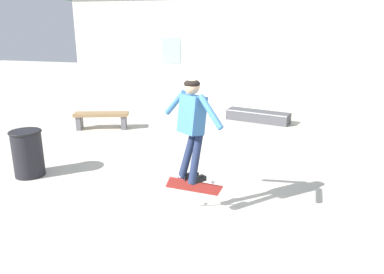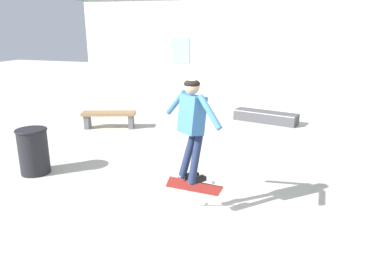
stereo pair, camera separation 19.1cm
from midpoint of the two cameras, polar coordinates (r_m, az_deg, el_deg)
name	(u,v)px [view 2 (the right image)]	position (r m, az deg, el deg)	size (l,w,h in m)	color
ground_plane	(149,229)	(5.29, -5.58, -13.82)	(40.00, 40.00, 0.00)	beige
building_backdrop	(255,45)	(13.44, 10.03, 13.58)	(13.71, 0.52, 5.09)	beige
park_bench	(109,117)	(10.22, -12.01, 3.06)	(1.46, 0.82, 0.44)	#99754C
skate_ledge	(266,117)	(10.88, 11.65, 3.03)	(1.87, 0.92, 0.30)	#4C4C51
trash_bin	(33,150)	(7.48, -22.34, -1.88)	(0.57, 0.57, 0.86)	black
skater	(192,121)	(5.12, 1.08, 2.43)	(1.03, 0.75, 1.46)	teal
skateboard_flipping	(195,186)	(5.51, 1.40, -7.55)	(0.80, 0.44, 0.42)	red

